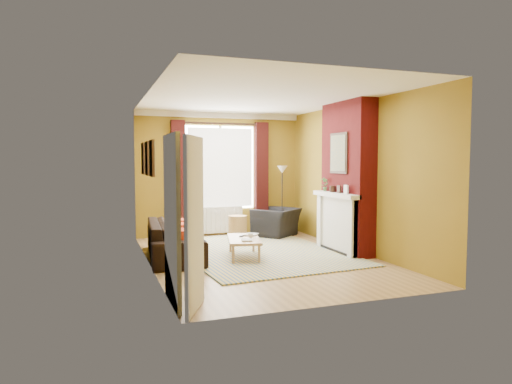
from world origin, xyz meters
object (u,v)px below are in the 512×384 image
Objects in this scene: sofa at (174,239)px; wicker_stool at (238,227)px; floor_lamp at (282,180)px; coffee_table at (244,240)px; armchair at (276,222)px.

sofa is 4.31× the size of wicker_stool.
sofa is 3.39m from floor_lamp.
sofa is 1.23m from coffee_table.
sofa reaches higher than wicker_stool.
wicker_stool is (0.48, 1.92, -0.06)m from coffee_table.
wicker_stool is (1.62, 1.44, -0.07)m from sofa.
armchair is (2.55, 1.49, -0.01)m from sofa.
coffee_table is 0.74× the size of floor_lamp.
floor_lamp reaches higher than coffee_table.
coffee_table is (1.14, -0.48, -0.00)m from sofa.
wicker_stool is at bearing -43.79° from sofa.
sofa is at bearing -148.51° from floor_lamp.
coffee_table is 2.89m from floor_lamp.
armchair is 2.42m from coffee_table.
armchair is at bearing 3.06° from wicker_stool.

